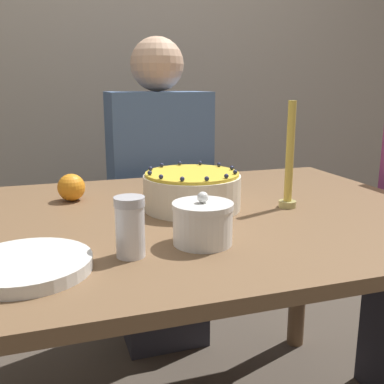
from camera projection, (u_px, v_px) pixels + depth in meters
name	position (u px, v px, depth m)	size (l,w,h in m)	color
wall_behind	(103.00, 44.00, 2.35)	(8.00, 0.05, 2.60)	#ADA393
dining_table	(181.00, 254.00, 1.21)	(1.41, 0.98, 0.76)	brown
cake	(192.00, 191.00, 1.22)	(0.26, 0.26, 0.11)	#EFE5CC
sugar_bowl	(203.00, 223.00, 0.95)	(0.13, 0.13, 0.11)	white
sugar_shaker	(130.00, 227.00, 0.88)	(0.06, 0.06, 0.12)	white
plate_stack	(26.00, 265.00, 0.82)	(0.24, 0.24, 0.02)	white
candle	(289.00, 165.00, 1.22)	(0.05, 0.05, 0.29)	tan
orange_fruit_0	(71.00, 187.00, 1.31)	(0.08, 0.08, 0.08)	orange
person_man_blue_shirt	(160.00, 214.00, 1.90)	(0.40, 0.34, 1.28)	#2D2D38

